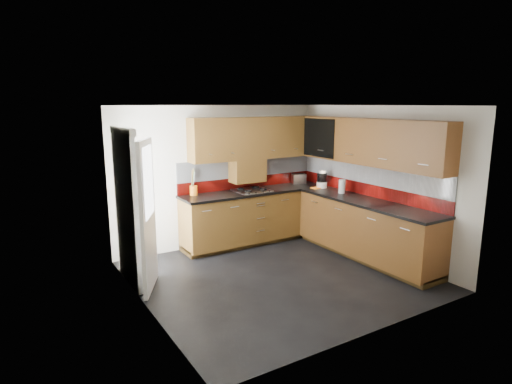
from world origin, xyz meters
TOP-DOWN VIEW (x-y plane):
  - room at (0.00, 0.00)m, footprint 4.00×3.80m
  - base_cabinets at (1.07, 0.72)m, footprint 2.70×3.20m
  - countertop at (1.05, 0.70)m, footprint 2.72×3.22m
  - backsplash at (1.28, 0.93)m, footprint 2.70×3.20m
  - upper_cabinets at (1.23, 0.78)m, footprint 2.50×3.20m
  - extractor_hood at (0.45, 1.64)m, footprint 0.60×0.33m
  - glass_cabinet at (1.71, 1.07)m, footprint 0.32×0.80m
  - back_door at (-1.78, 0.75)m, footprint 0.42×1.19m
  - gas_hob at (0.45, 1.47)m, footprint 0.59×0.51m
  - utensil_pot at (-0.55, 1.69)m, footprint 0.13×0.13m
  - toaster at (1.58, 1.64)m, footprint 0.29×0.22m
  - food_processor at (1.68, 1.08)m, footprint 0.19×0.19m
  - paper_towel at (1.65, 0.53)m, footprint 0.12×0.12m
  - orange_cloth at (1.54, 1.08)m, footprint 0.16×0.14m

SIDE VIEW (x-z plane):
  - base_cabinets at x=1.07m, z-range -0.04..0.91m
  - countertop at x=1.05m, z-range 0.90..0.94m
  - orange_cloth at x=1.54m, z-range 0.94..0.96m
  - gas_hob at x=0.45m, z-range 0.93..0.98m
  - toaster at x=1.58m, z-range 0.94..1.12m
  - back_door at x=-1.78m, z-range 0.01..2.05m
  - utensil_pot at x=-0.55m, z-range 0.81..1.26m
  - paper_towel at x=1.65m, z-range 0.94..1.17m
  - food_processor at x=1.68m, z-range 0.93..1.24m
  - backsplash at x=1.28m, z-range 0.94..1.48m
  - extractor_hood at x=0.45m, z-range 1.08..1.48m
  - room at x=0.00m, z-range 0.18..2.82m
  - upper_cabinets at x=1.23m, z-range 1.48..2.20m
  - glass_cabinet at x=1.71m, z-range 1.54..2.20m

